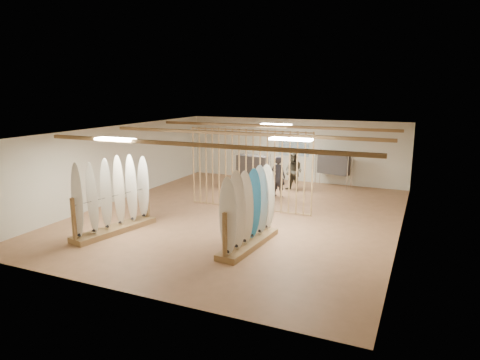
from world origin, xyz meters
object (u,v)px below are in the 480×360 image
at_px(rack_left, 114,208).
at_px(clothing_rack_a, 252,166).
at_px(clothing_rack_b, 334,164).
at_px(rack_right, 249,221).
at_px(shopper_a, 278,174).
at_px(shopper_b, 294,169).

relative_size(rack_left, clothing_rack_a, 1.79).
relative_size(clothing_rack_a, clothing_rack_b, 0.98).
relative_size(rack_right, clothing_rack_a, 1.71).
bearing_deg(clothing_rack_b, shopper_a, -108.37).
xyz_separation_m(rack_left, shopper_a, (3.01, 5.95, 0.16)).
xyz_separation_m(rack_right, clothing_rack_a, (-2.38, 6.05, 0.28)).
xyz_separation_m(rack_right, shopper_b, (-0.77, 6.58, 0.20)).
relative_size(shopper_a, shopper_b, 0.99).
xyz_separation_m(clothing_rack_b, shopper_b, (-1.34, -1.35, -0.10)).
bearing_deg(shopper_b, clothing_rack_b, 64.23).
distance_m(rack_right, clothing_rack_b, 7.95).
bearing_deg(shopper_a, clothing_rack_a, -16.70).
bearing_deg(rack_right, shopper_a, 105.46).
distance_m(rack_left, shopper_a, 6.67).
relative_size(rack_right, shopper_b, 1.44).
distance_m(clothing_rack_a, shopper_b, 1.70).
xyz_separation_m(clothing_rack_a, shopper_a, (1.34, -0.62, -0.10)).
xyz_separation_m(clothing_rack_a, shopper_b, (1.61, 0.52, -0.09)).
distance_m(shopper_a, shopper_b, 1.18).
bearing_deg(clothing_rack_b, rack_right, -79.68).
bearing_deg(clothing_rack_b, clothing_rack_a, -133.17).
relative_size(rack_right, clothing_rack_b, 1.69).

